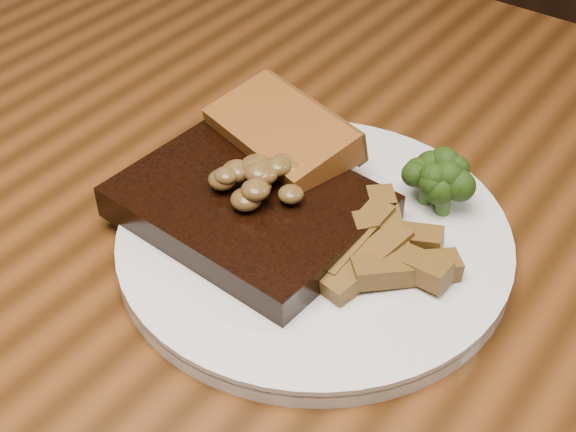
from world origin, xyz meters
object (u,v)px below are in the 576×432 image
Objects in this scene: dining_table at (313,336)px; steak at (249,206)px; plate at (314,241)px; potato_wedges at (378,255)px; garlic_bread at (281,156)px.

steak is at bearing -167.82° from dining_table.
steak is at bearing -163.50° from plate.
dining_table is 5.68× the size of plate.
plate reaches higher than dining_table.
steak reaches higher than potato_wedges.
garlic_bread is at bearing 109.31° from steak.
garlic_bread is at bearing 143.26° from plate.
potato_wedges is (0.10, 0.01, -0.00)m from steak.
potato_wedges is (0.12, -0.05, -0.00)m from garlic_bread.
garlic_bread is (-0.07, 0.05, 0.12)m from dining_table.
steak is 1.86× the size of potato_wedges.
garlic_bread reaches higher than dining_table.
potato_wedges reaches higher than plate.
dining_table is 0.10m from plate.
plate is 0.06m from potato_wedges.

